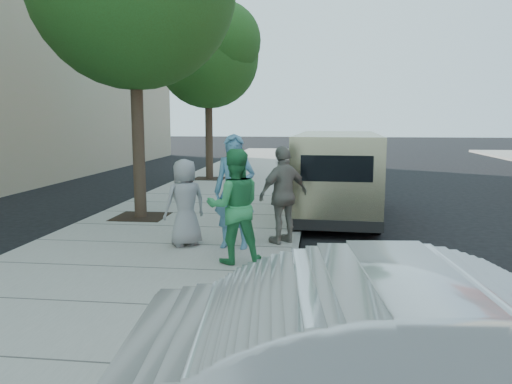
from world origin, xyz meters
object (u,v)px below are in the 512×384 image
at_px(person_green_shirt, 234,206).
at_px(person_striped_polo, 284,195).
at_px(parking_meter, 289,188).
at_px(person_gray_shirt, 185,203).
at_px(van, 337,173).
at_px(tree_far, 209,52).
at_px(person_officer, 234,192).
at_px(sedan, 463,378).

xyz_separation_m(person_green_shirt, person_striped_polo, (0.69, 1.36, -0.01)).
height_order(parking_meter, person_gray_shirt, person_gray_shirt).
bearing_deg(van, parking_meter, -109.76).
relative_size(tree_far, person_striped_polo, 3.61).
distance_m(tree_far, person_striped_polo, 10.96).
bearing_deg(person_officer, van, 68.35).
bearing_deg(person_officer, tree_far, 109.00).
bearing_deg(tree_far, sedan, -72.00).
bearing_deg(person_striped_polo, person_green_shirt, 22.26).
bearing_deg(person_gray_shirt, parking_meter, 179.16).
xyz_separation_m(person_officer, person_gray_shirt, (-0.91, 0.04, -0.22)).
xyz_separation_m(parking_meter, sedan, (1.53, -6.76, -0.32)).
bearing_deg(person_striped_polo, person_officer, -12.42).
height_order(van, person_officer, person_officer).
relative_size(sedan, person_officer, 2.21).
height_order(van, person_striped_polo, van).
relative_size(tree_far, sedan, 1.45).
distance_m(sedan, person_striped_polo, 6.04).
bearing_deg(person_gray_shirt, person_striped_polo, 155.63).
xyz_separation_m(sedan, person_striped_polo, (-1.58, 5.82, 0.31)).
relative_size(tree_far, person_green_shirt, 3.56).
height_order(parking_meter, person_green_shirt, person_green_shirt).
distance_m(person_officer, person_striped_polo, 0.96).
xyz_separation_m(van, person_gray_shirt, (-2.85, -3.92, -0.16)).
xyz_separation_m(sedan, person_officer, (-2.42, 5.37, 0.42)).
bearing_deg(person_striped_polo, sedan, 64.30).
bearing_deg(parking_meter, person_officer, -141.10).
distance_m(person_gray_shirt, person_striped_polo, 1.80).
xyz_separation_m(tree_far, person_striped_polo, (3.45, -9.67, -3.83)).
height_order(sedan, person_gray_shirt, person_gray_shirt).
xyz_separation_m(tree_far, van, (4.56, -6.17, -3.78)).
height_order(person_officer, person_striped_polo, person_officer).
bearing_deg(person_green_shirt, tree_far, -92.16).
distance_m(tree_far, person_green_shirt, 12.00).
xyz_separation_m(person_officer, person_striped_polo, (0.84, 0.45, -0.11)).
height_order(parking_meter, person_officer, person_officer).
bearing_deg(parking_meter, tree_far, 93.34).
distance_m(tree_far, person_officer, 11.10).
bearing_deg(person_gray_shirt, sedan, 83.82).
distance_m(tree_far, parking_meter, 10.16).
relative_size(tree_far, parking_meter, 5.17).
distance_m(tree_far, sedan, 16.81).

